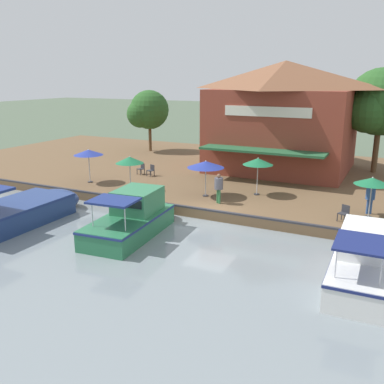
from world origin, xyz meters
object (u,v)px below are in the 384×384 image
Objects in this scene: person_at_quay_edge at (219,185)px; tree_upstream_bank at (147,111)px; motorboat_second_along at (361,261)px; motorboat_far_downstream at (135,217)px; cafe_chair_mid_patio at (141,168)px; cafe_chair_beside_entrance at (344,212)px; patio_umbrella_far_corner at (372,181)px; waterfront_restaurant at (283,115)px; motorboat_outer_channel at (19,211)px; person_mid_patio at (370,195)px; patio_umbrella_by_entrance at (206,164)px; tree_behind_restaurant at (378,104)px; patio_umbrella_mid_patio_left at (88,152)px; cafe_chair_under_first_umbrella at (151,170)px; patio_umbrella_back_row at (258,162)px; patio_umbrella_near_quay_edge at (130,160)px.

person_at_quay_edge is 0.30× the size of tree_upstream_bank.
motorboat_far_downstream is (-0.79, -11.03, -0.04)m from motorboat_second_along.
tree_upstream_bank is at bearing -150.74° from cafe_chair_mid_patio.
motorboat_second_along is at bearing 13.69° from cafe_chair_beside_entrance.
cafe_chair_beside_entrance is (1.22, -1.12, -1.52)m from patio_umbrella_far_corner.
waterfront_restaurant is 20.94m from motorboat_outer_channel.
cafe_chair_beside_entrance is 0.14× the size of tree_upstream_bank.
person_mid_patio is 19.25m from motorboat_outer_channel.
patio_umbrella_by_entrance is 0.29× the size of tree_behind_restaurant.
tree_behind_restaurant is (-13.13, 7.42, 4.15)m from person_at_quay_edge.
motorboat_outer_channel is (7.48, 1.16, -2.01)m from patio_umbrella_mid_patio_left.
person_at_quay_edge is 10.33m from motorboat_second_along.
patio_umbrella_mid_patio_left is at bearing -86.87° from person_mid_patio.
motorboat_far_downstream is at bearing -60.31° from patio_umbrella_far_corner.
cafe_chair_under_first_umbrella is at bearing -152.77° from motorboat_far_downstream.
cafe_chair_mid_patio is (-3.48, -16.60, -1.52)m from patio_umbrella_far_corner.
waterfront_restaurant reaches higher than patio_umbrella_far_corner.
cafe_chair_mid_patio is 0.12× the size of motorboat_far_downstream.
waterfront_restaurant is 10.69m from patio_umbrella_by_entrance.
cafe_chair_beside_entrance is 15.19m from cafe_chair_under_first_umbrella.
patio_umbrella_by_entrance is 12.15m from motorboat_second_along.
motorboat_outer_channel is (0.89, -17.58, -0.17)m from motorboat_second_along.
motorboat_far_downstream reaches higher than cafe_chair_mid_patio.
motorboat_far_downstream is 21.30m from tree_behind_restaurant.
patio_umbrella_near_quay_edge is (2.62, -7.85, -0.12)m from patio_umbrella_back_row.
motorboat_second_along is (7.60, 0.32, -0.76)m from person_mid_patio.
tree_upstream_bank is (-13.69, -7.19, 1.97)m from patio_umbrella_near_quay_edge.
cafe_chair_beside_entrance is at bearing -29.58° from person_mid_patio.
tree_upstream_bank is at bearing -131.77° from motorboat_second_along.
cafe_chair_mid_patio is at bearing 29.26° from tree_upstream_bank.
motorboat_second_along is (8.66, 7.06, -1.83)m from patio_umbrella_back_row.
patio_umbrella_by_entrance is 0.39× the size of motorboat_second_along.
person_at_quay_edge is at bearing -29.46° from tree_behind_restaurant.
patio_umbrella_back_row is 1.40× the size of person_mid_patio.
patio_umbrella_by_entrance is at bearing 169.04° from motorboat_far_downstream.
tree_behind_restaurant is (-12.02, -0.81, 3.30)m from patio_umbrella_far_corner.
patio_umbrella_mid_patio_left is 1.04× the size of patio_umbrella_near_quay_edge.
patio_umbrella_by_entrance is at bearing 99.72° from patio_umbrella_near_quay_edge.
patio_umbrella_by_entrance is at bearing -89.90° from patio_umbrella_far_corner.
person_mid_patio is at bearing 3.84° from tree_behind_restaurant.
motorboat_far_downstream is at bearing 31.26° from cafe_chair_mid_patio.
tree_behind_restaurant is (-19.84, 16.49, 5.15)m from motorboat_outer_channel.
tree_behind_restaurant reaches higher than patio_umbrella_far_corner.
patio_umbrella_by_entrance is 0.38× the size of tree_upstream_bank.
cafe_chair_under_first_umbrella is at bearing -107.34° from cafe_chair_beside_entrance.
person_mid_patio is at bearing 60.86° from tree_upstream_bank.
patio_umbrella_far_corner is 2.24m from cafe_chair_beside_entrance.
patio_umbrella_far_corner is 0.26× the size of motorboat_outer_channel.
waterfront_restaurant reaches higher than person_at_quay_edge.
patio_umbrella_by_entrance is 0.34× the size of motorboat_far_downstream.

